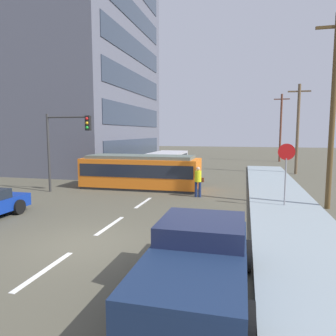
{
  "coord_description": "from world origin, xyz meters",
  "views": [
    {
      "loc": [
        4.91,
        -8.68,
        3.53
      ],
      "look_at": [
        0.43,
        9.43,
        1.4
      ],
      "focal_mm": 33.38,
      "sensor_mm": 36.0,
      "label": 1
    }
  ],
  "objects_px": {
    "city_bus": "(167,161)",
    "traffic_light_mast": "(65,137)",
    "utility_pole_far": "(281,127)",
    "utility_pole_near": "(333,110)",
    "parked_sedan_far": "(135,163)",
    "pedestrian_crossing": "(198,180)",
    "parked_sedan_mid": "(113,170)",
    "pickup_truck_parked": "(199,259)",
    "utility_pole_mid": "(298,128)",
    "streetcar_tram": "(141,171)",
    "stop_sign": "(286,161)"
  },
  "relations": [
    {
      "from": "pickup_truck_parked",
      "to": "utility_pole_far",
      "type": "height_order",
      "value": "utility_pole_far"
    },
    {
      "from": "stop_sign",
      "to": "traffic_light_mast",
      "type": "relative_size",
      "value": 0.63
    },
    {
      "from": "streetcar_tram",
      "to": "traffic_light_mast",
      "type": "xyz_separation_m",
      "value": [
        -3.74,
        -2.44,
        2.16
      ]
    },
    {
      "from": "city_bus",
      "to": "parked_sedan_mid",
      "type": "xyz_separation_m",
      "value": [
        -3.58,
        -3.35,
        -0.43
      ]
    },
    {
      "from": "pedestrian_crossing",
      "to": "pickup_truck_parked",
      "type": "height_order",
      "value": "pedestrian_crossing"
    },
    {
      "from": "utility_pole_near",
      "to": "city_bus",
      "type": "bearing_deg",
      "value": 134.88
    },
    {
      "from": "streetcar_tram",
      "to": "utility_pole_mid",
      "type": "bearing_deg",
      "value": 42.18
    },
    {
      "from": "utility_pole_mid",
      "to": "utility_pole_far",
      "type": "xyz_separation_m",
      "value": [
        -0.16,
        11.67,
        0.28
      ]
    },
    {
      "from": "streetcar_tram",
      "to": "utility_pole_far",
      "type": "distance_m",
      "value": 23.93
    },
    {
      "from": "pickup_truck_parked",
      "to": "stop_sign",
      "type": "bearing_deg",
      "value": 72.5
    },
    {
      "from": "streetcar_tram",
      "to": "stop_sign",
      "type": "xyz_separation_m",
      "value": [
        8.24,
        -3.39,
        1.11
      ]
    },
    {
      "from": "pedestrian_crossing",
      "to": "streetcar_tram",
      "type": "bearing_deg",
      "value": 154.66
    },
    {
      "from": "streetcar_tram",
      "to": "city_bus",
      "type": "height_order",
      "value": "streetcar_tram"
    },
    {
      "from": "city_bus",
      "to": "traffic_light_mast",
      "type": "xyz_separation_m",
      "value": [
        -3.64,
        -9.75,
        2.19
      ]
    },
    {
      "from": "pickup_truck_parked",
      "to": "parked_sedan_mid",
      "type": "relative_size",
      "value": 1.24
    },
    {
      "from": "utility_pole_mid",
      "to": "city_bus",
      "type": "bearing_deg",
      "value": -167.84
    },
    {
      "from": "utility_pole_near",
      "to": "utility_pole_mid",
      "type": "distance_m",
      "value": 12.65
    },
    {
      "from": "city_bus",
      "to": "pedestrian_crossing",
      "type": "distance_m",
      "value": 10.03
    },
    {
      "from": "traffic_light_mast",
      "to": "stop_sign",
      "type": "bearing_deg",
      "value": -4.54
    },
    {
      "from": "pedestrian_crossing",
      "to": "stop_sign",
      "type": "bearing_deg",
      "value": -19.47
    },
    {
      "from": "parked_sedan_far",
      "to": "traffic_light_mast",
      "type": "xyz_separation_m",
      "value": [
        0.11,
        -11.93,
        2.62
      ]
    },
    {
      "from": "pedestrian_crossing",
      "to": "stop_sign",
      "type": "height_order",
      "value": "stop_sign"
    },
    {
      "from": "utility_pole_near",
      "to": "utility_pole_far",
      "type": "xyz_separation_m",
      "value": [
        0.28,
        24.29,
        -0.34
      ]
    },
    {
      "from": "city_bus",
      "to": "utility_pole_mid",
      "type": "distance_m",
      "value": 11.34
    },
    {
      "from": "utility_pole_far",
      "to": "stop_sign",
      "type": "bearing_deg",
      "value": -95.14
    },
    {
      "from": "parked_sedan_mid",
      "to": "stop_sign",
      "type": "xyz_separation_m",
      "value": [
        11.92,
        -7.35,
        1.57
      ]
    },
    {
      "from": "streetcar_tram",
      "to": "traffic_light_mast",
      "type": "height_order",
      "value": "traffic_light_mast"
    },
    {
      "from": "parked_sedan_mid",
      "to": "traffic_light_mast",
      "type": "height_order",
      "value": "traffic_light_mast"
    },
    {
      "from": "parked_sedan_far",
      "to": "pickup_truck_parked",
      "type": "bearing_deg",
      "value": -66.7
    },
    {
      "from": "streetcar_tram",
      "to": "parked_sedan_mid",
      "type": "height_order",
      "value": "streetcar_tram"
    },
    {
      "from": "pickup_truck_parked",
      "to": "parked_sedan_far",
      "type": "relative_size",
      "value": 1.11
    },
    {
      "from": "pedestrian_crossing",
      "to": "parked_sedan_mid",
      "type": "height_order",
      "value": "pedestrian_crossing"
    },
    {
      "from": "city_bus",
      "to": "traffic_light_mast",
      "type": "relative_size",
      "value": 1.27
    },
    {
      "from": "pickup_truck_parked",
      "to": "utility_pole_near",
      "type": "relative_size",
      "value": 0.57
    },
    {
      "from": "city_bus",
      "to": "parked_sedan_mid",
      "type": "distance_m",
      "value": 4.92
    },
    {
      "from": "traffic_light_mast",
      "to": "city_bus",
      "type": "bearing_deg",
      "value": 69.51
    },
    {
      "from": "parked_sedan_mid",
      "to": "pickup_truck_parked",
      "type": "bearing_deg",
      "value": -60.43
    },
    {
      "from": "stop_sign",
      "to": "parked_sedan_far",
      "type": "bearing_deg",
      "value": 133.2
    },
    {
      "from": "city_bus",
      "to": "utility_pole_near",
      "type": "distance_m",
      "value": 14.97
    },
    {
      "from": "streetcar_tram",
      "to": "pickup_truck_parked",
      "type": "xyz_separation_m",
      "value": [
        5.47,
        -12.16,
        -0.29
      ]
    },
    {
      "from": "utility_pole_mid",
      "to": "pickup_truck_parked",
      "type": "bearing_deg",
      "value": -103.3
    },
    {
      "from": "pickup_truck_parked",
      "to": "utility_pole_mid",
      "type": "relative_size",
      "value": 0.67
    },
    {
      "from": "pedestrian_crossing",
      "to": "utility_pole_near",
      "type": "xyz_separation_m",
      "value": [
        6.24,
        -1.13,
        3.61
      ]
    },
    {
      "from": "parked_sedan_mid",
      "to": "utility_pole_mid",
      "type": "bearing_deg",
      "value": 21.61
    },
    {
      "from": "pickup_truck_parked",
      "to": "utility_pole_mid",
      "type": "distance_m",
      "value": 22.61
    },
    {
      "from": "stop_sign",
      "to": "utility_pole_mid",
      "type": "xyz_separation_m",
      "value": [
        2.39,
        13.01,
        1.74
      ]
    },
    {
      "from": "pedestrian_crossing",
      "to": "utility_pole_far",
      "type": "distance_m",
      "value": 24.28
    },
    {
      "from": "pedestrian_crossing",
      "to": "parked_sedan_mid",
      "type": "bearing_deg",
      "value": 142.57
    },
    {
      "from": "utility_pole_far",
      "to": "utility_pole_near",
      "type": "bearing_deg",
      "value": -90.67
    },
    {
      "from": "utility_pole_mid",
      "to": "utility_pole_far",
      "type": "relative_size",
      "value": 0.93
    }
  ]
}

